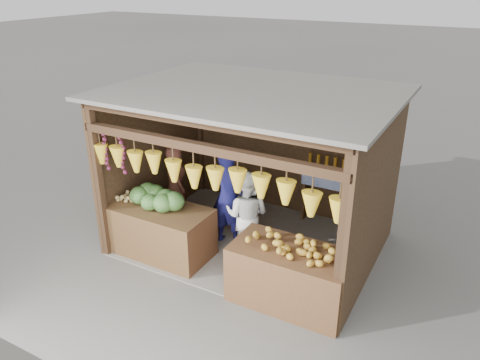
# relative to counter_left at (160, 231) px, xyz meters

# --- Properties ---
(ground) EXTENTS (80.00, 80.00, 0.00)m
(ground) POSITION_rel_counter_left_xyz_m (1.18, 0.99, -0.42)
(ground) COLOR #514F49
(ground) RESTS_ON ground
(stall_structure) EXTENTS (4.30, 3.30, 2.66)m
(stall_structure) POSITION_rel_counter_left_xyz_m (1.14, 0.95, 1.25)
(stall_structure) COLOR slate
(stall_structure) RESTS_ON ground
(back_shelf) EXTENTS (1.25, 0.32, 1.32)m
(back_shelf) POSITION_rel_counter_left_xyz_m (2.23, 2.27, 0.46)
(back_shelf) COLOR #382314
(back_shelf) RESTS_ON ground
(counter_left) EXTENTS (1.70, 0.85, 0.83)m
(counter_left) POSITION_rel_counter_left_xyz_m (0.00, 0.00, 0.00)
(counter_left) COLOR #492A18
(counter_left) RESTS_ON ground
(counter_right) EXTENTS (1.65, 0.85, 0.84)m
(counter_right) POSITION_rel_counter_left_xyz_m (2.36, -0.14, 0.01)
(counter_right) COLOR #4D3019
(counter_right) RESTS_ON ground
(stool) EXTENTS (0.32, 0.32, 0.30)m
(stool) POSITION_rel_counter_left_xyz_m (-0.43, 1.06, -0.27)
(stool) COLOR black
(stool) RESTS_ON ground
(man_standing) EXTENTS (0.65, 0.44, 1.73)m
(man_standing) POSITION_rel_counter_left_xyz_m (0.81, 0.82, 0.45)
(man_standing) COLOR #161655
(man_standing) RESTS_ON ground
(woman_standing) EXTENTS (0.81, 0.68, 1.50)m
(woman_standing) POSITION_rel_counter_left_xyz_m (1.29, 0.60, 0.34)
(woman_standing) COLOR white
(woman_standing) RESTS_ON ground
(vendor_seated) EXTENTS (0.68, 0.65, 1.17)m
(vendor_seated) POSITION_rel_counter_left_xyz_m (-0.43, 1.06, 0.47)
(vendor_seated) COLOR brown
(vendor_seated) RESTS_ON stool
(melon_pile) EXTENTS (1.00, 0.50, 0.32)m
(melon_pile) POSITION_rel_counter_left_xyz_m (-0.06, 0.06, 0.58)
(melon_pile) COLOR #1A4813
(melon_pile) RESTS_ON counter_left
(tanfruit_pile) EXTENTS (0.34, 0.40, 0.13)m
(tanfruit_pile) POSITION_rel_counter_left_xyz_m (-0.62, -0.02, 0.48)
(tanfruit_pile) COLOR #A5994C
(tanfruit_pile) RESTS_ON counter_left
(mango_pile) EXTENTS (1.40, 0.64, 0.22)m
(mango_pile) POSITION_rel_counter_left_xyz_m (2.37, -0.17, 0.54)
(mango_pile) COLOR orange
(mango_pile) RESTS_ON counter_right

